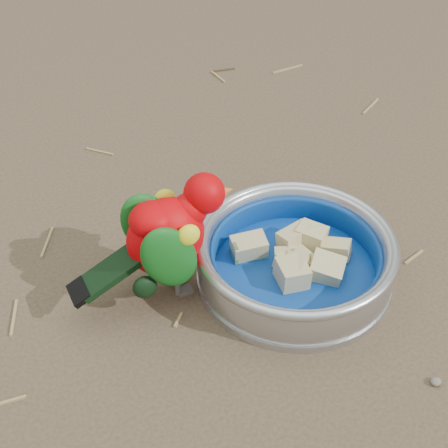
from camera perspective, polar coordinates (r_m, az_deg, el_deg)
ground at (r=0.83m, az=-0.85°, el=-4.61°), size 60.00×60.00×0.00m
food_bowl at (r=0.83m, az=5.82°, el=-4.13°), size 0.23×0.23×0.02m
bowl_wall at (r=0.81m, az=5.96°, el=-2.61°), size 0.23×0.23×0.04m
fruit_wedges at (r=0.82m, az=5.92°, el=-2.97°), size 0.14×0.14×0.03m
lory_parrot at (r=0.77m, az=-4.59°, el=-1.62°), size 0.19×0.11×0.15m
ground_debris at (r=0.88m, az=-2.85°, el=-1.67°), size 0.90×0.80×0.01m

